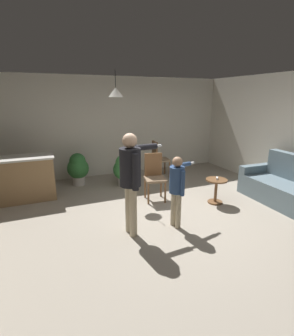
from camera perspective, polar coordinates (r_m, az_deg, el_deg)
name	(u,v)px	position (r m, az deg, el deg)	size (l,w,h in m)	color
ground	(170,218)	(4.77, 5.16, -11.18)	(7.68, 7.68, 0.00)	#9E9384
wall_back	(118,126)	(7.27, -6.63, 9.28)	(6.40, 0.10, 2.70)	silver
couch_floral	(286,188)	(6.01, 28.87, -3.95)	(0.93, 1.84, 1.00)	slate
kitchen_counter	(24,178)	(5.99, -25.93, -2.13)	(1.26, 0.66, 0.95)	#99754C
side_table_by_couch	(216,188)	(5.46, 15.30, -4.38)	(0.44, 0.44, 0.52)	brown
person_adult	(131,174)	(3.88, -3.59, -1.28)	(0.80, 0.51, 1.64)	tan
person_child	(177,184)	(4.21, 6.82, -3.64)	(0.60, 0.43, 1.23)	tan
dining_chair_by_counter	(159,157)	(6.98, 2.65, 2.39)	(0.46, 0.46, 1.00)	brown
dining_chair_near_wall	(154,175)	(5.40, 1.65, -1.59)	(0.50, 0.50, 1.00)	brown
potted_plant_corner	(78,168)	(6.55, -15.30, 0.08)	(0.53, 0.53, 0.82)	#B7B2AD
potted_plant_by_wall	(124,169)	(6.28, -5.31, -0.19)	(0.52, 0.52, 0.79)	#B7B2AD
spare_remote_on_table	(217,178)	(5.41, 15.51, -2.22)	(0.04, 0.13, 0.04)	white
ceiling_light_pendant	(116,92)	(5.66, -7.07, 16.60)	(0.32, 0.32, 0.55)	silver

